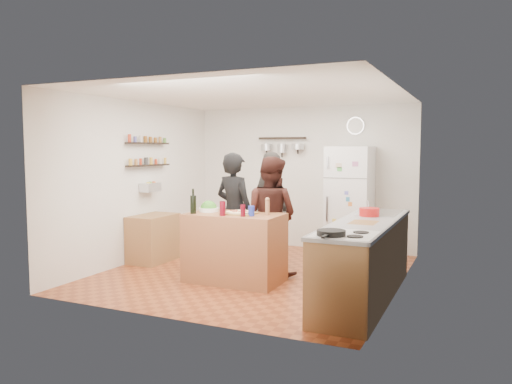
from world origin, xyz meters
The scene contains 26 objects.
room_shell centered at (0.00, 0.39, 1.25)m, with size 4.20×4.20×4.20m.
prep_island centered at (-0.04, -0.51, 0.46)m, with size 1.25×0.72×0.91m, color brown.
pizza_board centered at (0.04, -0.53, 0.92)m, with size 0.42×0.34×0.02m, color olive.
pizza centered at (0.04, -0.53, 0.94)m, with size 0.34×0.34×0.02m, color beige.
salad_bowl centered at (-0.46, -0.46, 0.94)m, with size 0.27×0.27×0.05m, color white.
wine_bottle centered at (-0.54, -0.73, 1.03)m, with size 0.08×0.08×0.24m, color black.
wine_glass_near centered at (-0.09, -0.75, 1.00)m, with size 0.08×0.08×0.19m, color #5A0714.
wine_glass_far centered at (0.18, -0.71, 0.99)m, with size 0.06×0.06×0.15m, color #4F0612.
pepper_mill centered at (0.41, -0.46, 1.00)m, with size 0.06×0.06×0.18m, color #96633F.
salt_canister centered at (0.26, -0.63, 0.97)m, with size 0.08×0.08×0.13m, color #1C2C9D.
person_left centered at (-0.32, 0.04, 0.85)m, with size 0.62×0.41×1.71m, color black.
person_center centered at (0.26, 0.02, 0.83)m, with size 0.81×0.63×1.66m, color black.
person_back centered at (0.04, 0.56, 0.86)m, with size 1.01×0.42×1.73m, color #302D2B.
counter_run centered at (1.70, -0.55, 0.45)m, with size 0.63×2.63×0.90m, color #9E7042.
stove_top centered at (1.70, -1.50, 0.91)m, with size 0.60×0.62×0.02m, color white.
skillet centered at (1.60, -1.65, 0.95)m, with size 0.28×0.28×0.05m, color black.
sink centered at (1.70, 0.30, 0.92)m, with size 0.50×0.80×0.03m, color silver.
cutting_board centered at (1.70, -0.65, 0.91)m, with size 0.30×0.40×0.02m, color olive.
red_bowl centered at (1.65, -0.09, 0.97)m, with size 0.25×0.25×0.10m, color #B21414.
fridge centered at (0.95, 1.75, 0.90)m, with size 0.70×0.68×1.80m, color white.
wall_clock centered at (0.95, 2.08, 2.15)m, with size 0.30×0.30×0.03m, color silver.
spice_shelf_lower centered at (-1.93, 0.20, 1.50)m, with size 0.12×1.00×0.03m, color black.
spice_shelf_upper centered at (-1.93, 0.20, 1.85)m, with size 0.12×1.00×0.03m, color black.
produce_basket centered at (-1.90, 0.20, 1.15)m, with size 0.18×0.35×0.14m, color silver.
side_table centered at (-1.74, 0.04, 0.36)m, with size 0.50×0.80×0.73m, color #92623D.
pot_rack centered at (-0.35, 2.00, 1.95)m, with size 0.90×0.04×0.04m, color black.
Camera 1 is at (2.92, -6.34, 1.77)m, focal length 35.00 mm.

